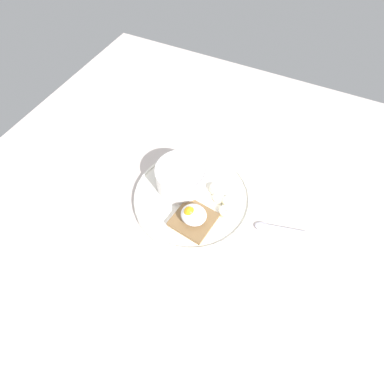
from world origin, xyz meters
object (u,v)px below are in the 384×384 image
object	(u,v)px
banana_slice_front	(218,198)
spoon	(274,227)
banana_slice_right	(229,202)
oatmeal_bowl	(181,177)
toast_slice	(194,220)
banana_slice_left	(226,212)
banana_slice_back	(215,189)
poached_egg	(193,215)

from	to	relation	value
banana_slice_front	spoon	bearing A→B (deg)	-3.67
banana_slice_right	oatmeal_bowl	bearing A→B (deg)	-179.99
toast_slice	spoon	world-z (taller)	toast_slice
spoon	banana_slice_right	bearing A→B (deg)	175.58
banana_slice_left	banana_slice_back	world-z (taller)	banana_slice_back
poached_egg	banana_slice_right	distance (cm)	10.34
toast_slice	banana_slice_right	world-z (taller)	same
banana_slice_front	banana_slice_right	distance (cm)	2.74
banana_slice_back	banana_slice_left	bearing A→B (deg)	-44.60
banana_slice_front	spoon	size ratio (longest dim) A/B	0.32
poached_egg	spoon	world-z (taller)	poached_egg
toast_slice	poached_egg	xyz separation A→B (cm)	(-0.13, -0.03, 2.42)
poached_egg	banana_slice_back	world-z (taller)	poached_egg
banana_slice_back	banana_slice_front	bearing A→B (deg)	-48.15
banana_slice_left	banana_slice_back	size ratio (longest dim) A/B	1.06
banana_slice_left	banana_slice_right	xyz separation A→B (cm)	(-0.47, 2.91, -0.05)
banana_slice_back	oatmeal_bowl	bearing A→B (deg)	-166.32
banana_slice_back	banana_slice_right	world-z (taller)	banana_slice_back
poached_egg	banana_slice_back	bearing A→B (deg)	83.69
toast_slice	poached_egg	world-z (taller)	poached_egg
spoon	oatmeal_bowl	bearing A→B (deg)	177.86
banana_slice_front	spoon	world-z (taller)	banana_slice_front
toast_slice	banana_slice_left	size ratio (longest dim) A/B	2.43
banana_slice_left	banana_slice_right	distance (cm)	2.94
toast_slice	banana_slice_back	world-z (taller)	banana_slice_back
toast_slice	banana_slice_front	xyz separation A→B (cm)	(2.82, 8.24, -0.22)
oatmeal_bowl	banana_slice_right	bearing A→B (deg)	0.01
poached_egg	spoon	size ratio (longest dim) A/B	0.50
oatmeal_bowl	banana_slice_front	size ratio (longest dim) A/B	3.33
oatmeal_bowl	banana_slice_left	bearing A→B (deg)	-12.22
oatmeal_bowl	banana_slice_back	bearing A→B (deg)	13.68
banana_slice_left	banana_slice_back	xyz separation A→B (cm)	(-5.02, 4.95, 0.14)
poached_egg	banana_slice_left	world-z (taller)	poached_egg
oatmeal_bowl	banana_slice_back	size ratio (longest dim) A/B	3.20
spoon	banana_slice_left	bearing A→B (deg)	-170.40
poached_egg	banana_slice_left	size ratio (longest dim) A/B	1.42
toast_slice	spoon	distance (cm)	19.16
poached_egg	banana_slice_right	xyz separation A→B (cm)	(5.69, 8.26, -2.51)
banana_slice_front	oatmeal_bowl	bearing A→B (deg)	-179.90
toast_slice	poached_egg	size ratio (longest dim) A/B	1.71
poached_egg	banana_slice_front	size ratio (longest dim) A/B	1.58
toast_slice	banana_slice_front	world-z (taller)	toast_slice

